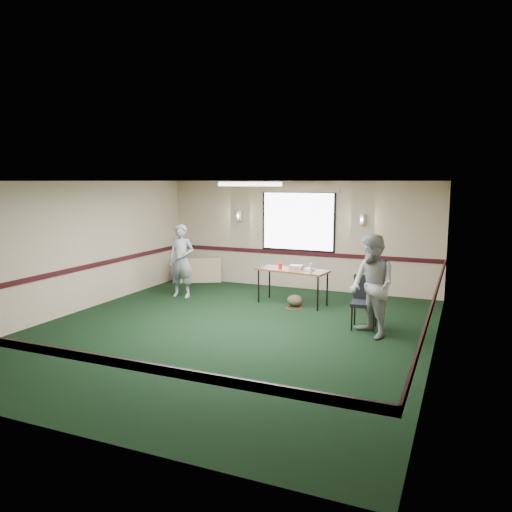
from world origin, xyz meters
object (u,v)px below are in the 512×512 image
at_px(folding_table, 293,272).
at_px(person_right, 372,286).
at_px(person_left, 181,261).
at_px(conference_chair, 365,298).
at_px(projector, 296,267).

distance_m(folding_table, person_right, 2.61).
bearing_deg(person_left, person_right, -21.87).
distance_m(folding_table, conference_chair, 2.14).
height_order(projector, person_left, person_left).
bearing_deg(projector, conference_chair, -37.56).
xyz_separation_m(conference_chair, person_right, (0.20, -0.51, 0.33)).
bearing_deg(person_right, person_left, -148.25).
distance_m(person_left, person_right, 4.82).
xyz_separation_m(folding_table, person_left, (-2.62, -0.34, 0.13)).
bearing_deg(folding_table, conference_chair, -24.21).
bearing_deg(conference_chair, folding_table, 143.68).
relative_size(folding_table, projector, 5.90).
xyz_separation_m(projector, conference_chair, (1.73, -1.15, -0.26)).
bearing_deg(person_right, folding_table, -171.70).
distance_m(projector, person_left, 2.72).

